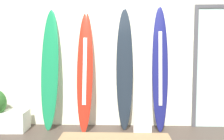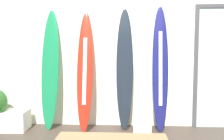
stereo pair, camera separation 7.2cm
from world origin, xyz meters
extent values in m
cube|color=white|center=(0.00, 1.30, 1.40)|extent=(7.20, 0.20, 2.80)
ellipsoid|color=#177A47|center=(-1.15, 1.01, 1.00)|extent=(0.31, 0.36, 1.99)
ellipsoid|color=#B52415|center=(-0.56, 0.95, 0.97)|extent=(0.26, 0.46, 1.95)
cube|color=silver|center=(-0.56, 0.91, 0.98)|extent=(0.06, 0.23, 1.07)
cone|color=black|center=(-0.56, 0.83, 0.17)|extent=(0.07, 0.09, 0.11)
ellipsoid|color=#1C242E|center=(0.09, 1.03, 1.00)|extent=(0.28, 0.26, 2.00)
cone|color=black|center=(0.09, 0.98, 0.18)|extent=(0.07, 0.08, 0.11)
ellipsoid|color=navy|center=(0.66, 0.99, 1.02)|extent=(0.27, 0.36, 2.04)
cube|color=silver|center=(0.66, 0.96, 1.03)|extent=(0.06, 0.18, 1.19)
cone|color=black|center=(0.66, 0.91, 0.18)|extent=(0.07, 0.08, 0.11)
cube|color=white|center=(-1.70, 0.87, 0.16)|extent=(0.39, 0.39, 0.32)
cube|color=silver|center=(0.38, 0.91, 0.18)|extent=(0.29, 0.29, 0.36)
cube|color=#47474C|center=(1.28, 1.18, 1.00)|extent=(0.06, 0.06, 2.01)
camera|label=1|loc=(0.01, -3.05, 1.33)|focal=39.71mm
camera|label=2|loc=(0.08, -3.04, 1.33)|focal=39.71mm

